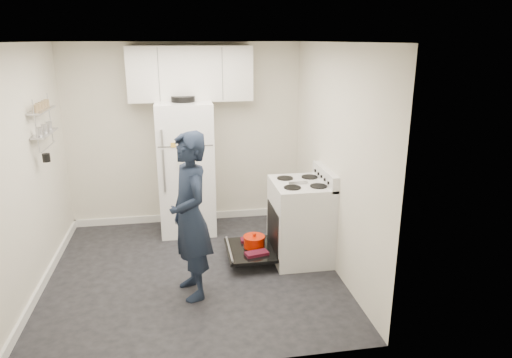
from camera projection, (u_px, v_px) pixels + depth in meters
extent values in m
cube|color=black|center=(193.00, 272.00, 5.17)|extent=(3.20, 3.20, 0.01)
cube|color=white|center=(183.00, 42.00, 4.44)|extent=(3.20, 3.20, 0.01)
cube|color=silver|center=(185.00, 136.00, 6.31)|extent=(3.20, 0.01, 2.50)
cube|color=silver|center=(195.00, 223.00, 3.30)|extent=(3.20, 0.01, 2.50)
cube|color=silver|center=(27.00, 173.00, 4.55)|extent=(0.01, 3.20, 2.50)
cube|color=silver|center=(334.00, 159.00, 5.06)|extent=(0.01, 3.20, 2.50)
cube|color=white|center=(45.00, 280.00, 4.90)|extent=(0.03, 3.20, 0.10)
cube|color=white|center=(189.00, 217.00, 6.65)|extent=(3.20, 0.03, 0.10)
cube|color=silver|center=(300.00, 222.00, 5.38)|extent=(0.65, 0.76, 0.92)
cube|color=black|center=(294.00, 227.00, 5.39)|extent=(0.53, 0.60, 0.52)
cube|color=orange|center=(316.00, 226.00, 5.43)|extent=(0.02, 0.56, 0.46)
cylinder|color=black|center=(298.00, 241.00, 5.45)|extent=(0.34, 0.34, 0.02)
cube|color=silver|center=(325.00, 176.00, 5.27)|extent=(0.08, 0.76, 0.18)
cube|color=silver|center=(301.00, 184.00, 5.24)|extent=(0.65, 0.76, 0.03)
cube|color=#B2B2B7|center=(298.00, 182.00, 5.18)|extent=(0.22, 0.03, 0.01)
cube|color=black|center=(250.00, 250.00, 5.38)|extent=(0.55, 0.70, 0.03)
cylinder|color=#B2B2B7|center=(229.00, 249.00, 5.33)|extent=(0.02, 0.66, 0.02)
cylinder|color=#C51900|center=(254.00, 242.00, 5.41)|extent=(0.25, 0.25, 0.12)
cylinder|color=#C51900|center=(254.00, 237.00, 5.39)|extent=(0.26, 0.26, 0.02)
sphere|color=#C51900|center=(254.00, 235.00, 5.38)|extent=(0.04, 0.04, 0.04)
cube|color=maroon|center=(257.00, 253.00, 5.21)|extent=(0.28, 0.19, 0.04)
cube|color=maroon|center=(251.00, 240.00, 5.57)|extent=(0.27, 0.14, 0.04)
cube|color=white|center=(186.00, 168.00, 6.09)|extent=(0.72, 0.70, 1.76)
cube|color=#4C4C4C|center=(186.00, 146.00, 5.65)|extent=(0.68, 0.01, 0.01)
cube|color=#B2B2B7|center=(162.00, 138.00, 5.55)|extent=(0.03, 0.03, 0.20)
cube|color=#B2B2B7|center=(164.00, 171.00, 5.67)|extent=(0.03, 0.03, 0.55)
cylinder|color=black|center=(183.00, 99.00, 5.82)|extent=(0.30, 0.30, 0.07)
cube|color=gold|center=(173.00, 145.00, 5.61)|extent=(0.06, 0.01, 0.06)
cube|color=orange|center=(193.00, 139.00, 5.63)|extent=(0.07, 0.01, 0.07)
cube|color=silver|center=(182.00, 163.00, 5.69)|extent=(0.12, 0.01, 0.16)
cube|color=silver|center=(190.00, 74.00, 5.92)|extent=(1.60, 0.33, 0.70)
cube|color=#B2B2B7|center=(42.00, 110.00, 4.87)|extent=(0.14, 0.60, 0.02)
cube|color=#B2B2B7|center=(45.00, 133.00, 4.94)|extent=(0.14, 0.60, 0.02)
cylinder|color=black|center=(46.00, 158.00, 4.85)|extent=(0.08, 0.08, 0.09)
imported|color=black|center=(190.00, 217.00, 4.50)|extent=(0.56, 0.71, 1.70)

